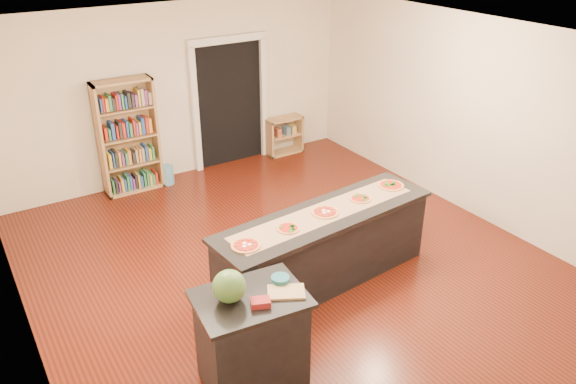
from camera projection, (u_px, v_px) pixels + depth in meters
room at (297, 167)px, 6.35m from camera, size 6.00×7.00×2.80m
doorway at (230, 96)px, 9.49m from camera, size 1.40×0.09×2.21m
kitchen_island at (325, 248)px, 6.58m from camera, size 2.78×0.75×0.92m
side_counter at (252, 339)px, 5.13m from camera, size 0.98×0.71×0.97m
bookshelf at (128, 137)px, 8.61m from camera, size 0.89×0.32×1.79m
low_shelf at (284, 135)px, 10.22m from camera, size 0.68×0.29×0.68m
waste_bin at (167, 175)px, 9.13m from camera, size 0.21×0.21×0.31m
kraft_paper at (325, 213)px, 6.39m from camera, size 2.45×0.65×0.00m
watermelon at (229, 286)px, 4.81m from camera, size 0.29×0.29×0.29m
cutting_board at (286, 292)px, 4.96m from camera, size 0.39×0.35×0.02m
package_red at (261, 303)px, 4.80m from camera, size 0.20×0.18×0.06m
package_teal at (280, 280)px, 5.09m from camera, size 0.17×0.17×0.06m
pizza_a at (246, 245)px, 5.74m from camera, size 0.30×0.30×0.02m
pizza_b at (288, 228)px, 6.05m from camera, size 0.26×0.26×0.02m
pizza_c at (325, 212)px, 6.38m from camera, size 0.32×0.32×0.02m
pizza_d at (360, 198)px, 6.68m from camera, size 0.26×0.26×0.02m
pizza_e at (391, 185)px, 7.00m from camera, size 0.31×0.31×0.02m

